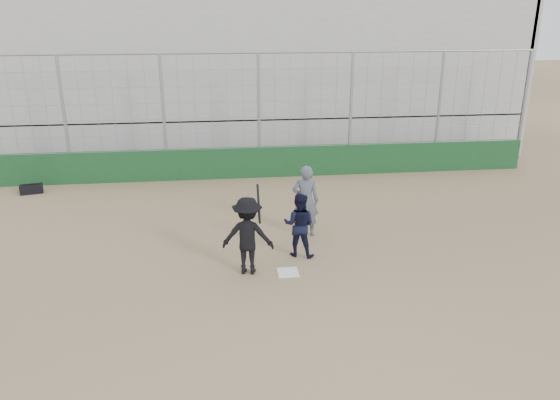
{
  "coord_description": "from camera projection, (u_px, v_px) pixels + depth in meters",
  "views": [
    {
      "loc": [
        -1.42,
        -10.3,
        5.34
      ],
      "look_at": [
        0.0,
        1.4,
        1.15
      ],
      "focal_mm": 35.0,
      "sensor_mm": 36.0,
      "label": 1
    }
  ],
  "objects": [
    {
      "name": "catcher_crouched",
      "position": [
        299.0,
        235.0,
        12.22
      ],
      "size": [
        0.89,
        0.81,
        1.03
      ],
      "color": "black",
      "rests_on": "ground"
    },
    {
      "name": "backstop",
      "position": [
        259.0,
        149.0,
        17.81
      ],
      "size": [
        18.1,
        0.25,
        4.04
      ],
      "color": "#12391A",
      "rests_on": "ground"
    },
    {
      "name": "ground",
      "position": [
        288.0,
        273.0,
        11.59
      ],
      "size": [
        90.0,
        90.0,
        0.0
      ],
      "primitive_type": "plane",
      "color": "brown",
      "rests_on": "ground"
    },
    {
      "name": "home_plate",
      "position": [
        288.0,
        272.0,
        11.58
      ],
      "size": [
        0.44,
        0.44,
        0.02
      ],
      "primitive_type": "cube",
      "color": "white",
      "rests_on": "ground"
    },
    {
      "name": "umpire",
      "position": [
        305.0,
        204.0,
        13.26
      ],
      "size": [
        0.72,
        0.54,
        1.6
      ],
      "primitive_type": "imported",
      "rotation": [
        0.0,
        0.0,
        2.96
      ],
      "color": "#494F5C",
      "rests_on": "ground"
    },
    {
      "name": "batter_at_plate",
      "position": [
        248.0,
        236.0,
        11.35
      ],
      "size": [
        1.18,
        0.84,
        1.84
      ],
      "color": "black",
      "rests_on": "ground"
    },
    {
      "name": "equipment_bag",
      "position": [
        31.0,
        189.0,
        16.47
      ],
      "size": [
        0.69,
        0.42,
        0.32
      ],
      "color": "black",
      "rests_on": "ground"
    },
    {
      "name": "bleachers",
      "position": [
        248.0,
        71.0,
        21.79
      ],
      "size": [
        20.25,
        6.7,
        6.98
      ],
      "color": "#959595",
      "rests_on": "ground"
    }
  ]
}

